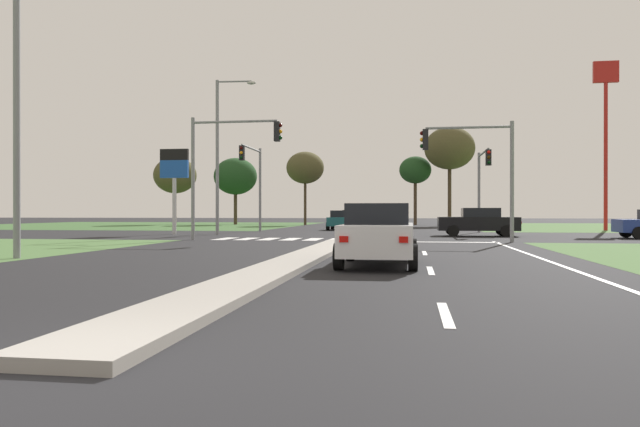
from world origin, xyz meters
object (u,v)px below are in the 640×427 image
Objects in this scene: car_teal_third at (342,220)px; car_beige_fourth at (352,218)px; fastfood_pole_sign at (606,108)px; pedestrian_at_median at (368,215)px; fuel_price_totem at (174,172)px; traffic_signal_far_right at (482,175)px; traffic_signal_near_right at (478,160)px; treeline_fifth at (415,170)px; treeline_fourth at (450,148)px; street_lamp_second at (221,148)px; treeline_near at (175,175)px; car_black_fifth at (478,222)px; treeline_second at (235,177)px; street_lamp_near at (9,103)px; treeline_third at (305,168)px; car_white_second at (379,234)px; traffic_signal_far_left at (254,173)px; traffic_signal_near_left at (224,156)px.

car_beige_fourth is (-0.18, 9.55, 0.03)m from car_teal_third.
pedestrian_at_median is at bearing -167.98° from fastfood_pole_sign.
car_teal_third is at bearing 48.87° from fuel_price_totem.
traffic_signal_far_right is 0.98× the size of traffic_signal_near_right.
car_beige_fourth is 11.54m from treeline_fifth.
treeline_fifth is at bearing 156.55° from treeline_fourth.
street_lamp_second is 1.25× the size of treeline_near.
treeline_second is at bearing 38.98° from car_black_fifth.
street_lamp_near reaches higher than car_beige_fourth.
treeline_fifth is at bearing 99.43° from traffic_signal_far_right.
treeline_near is 0.96× the size of treeline_third.
traffic_signal_near_right is 0.76× the size of treeline_fifth.
fastfood_pole_sign is (10.60, 12.14, 8.33)m from car_black_fifth.
pedestrian_at_median is at bearing -39.88° from treeline_near.
car_black_fifth is 0.82× the size of traffic_signal_near_right.
fastfood_pole_sign is 43.16m from treeline_near.
treeline_third reaches higher than treeline_near.
treeline_near is at bearing 112.37° from fuel_price_totem.
fastfood_pole_sign is 31.83m from fuel_price_totem.
street_lamp_near reaches higher than car_black_fifth.
fastfood_pole_sign reaches higher than street_lamp_near.
car_black_fifth reaches higher than car_white_second.
car_black_fifth is 0.61× the size of treeline_near.
car_beige_fourth is 19.14m from traffic_signal_far_right.
car_teal_third is 0.43× the size of treeline_fourth.
car_beige_fourth is 0.76× the size of traffic_signal_far_left.
car_black_fifth is at bearing 29.26° from pedestrian_at_median.
street_lamp_second is at bearing -163.41° from traffic_signal_far_right.
treeline_second is (-16.12, 20.05, 4.17)m from pedestrian_at_median.
car_white_second is 0.72× the size of traffic_signal_near_left.
car_teal_third is 20.27m from treeline_fourth.
traffic_signal_far_left is at bearing -114.53° from treeline_fifth.
treeline_fourth is (9.22, 16.57, 7.16)m from car_teal_third.
car_white_second is at bearing -57.02° from traffic_signal_near_left.
car_white_second is 0.34× the size of fastfood_pole_sign.
treeline_second reaches higher than traffic_signal_far_right.
traffic_signal_far_left reaches higher than traffic_signal_far_right.
treeline_fourth is 1.39× the size of treeline_fifth.
traffic_signal_near_right is at bearing -85.90° from treeline_fifth.
car_teal_third is at bearing -39.04° from treeline_near.
fastfood_pole_sign is at bearing -41.11° from car_black_fifth.
car_black_fifth is 7.63m from traffic_signal_near_right.
car_black_fifth is at bearing -90.24° from treeline_fourth.
car_beige_fourth is at bearing 24.59° from car_black_fifth.
traffic_signal_far_left reaches higher than traffic_signal_near_right.
traffic_signal_far_left is 3.55× the size of pedestrian_at_median.
street_lamp_near is at bearing -104.28° from treeline_fifth.
car_teal_third is 14.45m from fuel_price_totem.
traffic_signal_near_left is 0.81× the size of treeline_near.
treeline_near reaches higher than car_black_fifth.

